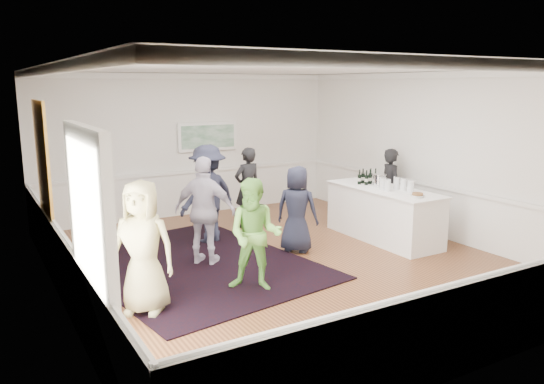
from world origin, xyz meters
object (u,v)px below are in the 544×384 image
bartender (391,188)px  guest_dark_b (247,188)px  guest_green (255,235)px  guest_tan (143,247)px  guest_lilac (205,211)px  nut_bowl (418,195)px  serving_table (383,214)px  guest_dark_a (208,194)px  ice_bucket (379,181)px  guest_navy (297,209)px

bartender → guest_dark_b: size_ratio=0.98×
guest_green → guest_dark_b: (1.52, 3.15, 0.02)m
guest_tan → guest_lilac: (1.46, 1.36, 0.02)m
nut_bowl → guest_green: bearing=-178.2°
guest_tan → serving_table: bearing=49.3°
guest_tan → guest_dark_a: size_ratio=0.95×
guest_tan → ice_bucket: (5.02, 1.15, 0.23)m
bartender → serving_table: bearing=144.5°
bartender → nut_bowl: size_ratio=7.21×
guest_dark_a → guest_dark_b: size_ratio=1.10×
guest_lilac → nut_bowl: size_ratio=7.89×
guest_lilac → nut_bowl: guest_lilac is taller
guest_lilac → guest_dark_a: bearing=-71.0°
serving_table → ice_bucket: (0.01, 0.17, 0.61)m
serving_table → guest_tan: size_ratio=1.40×
guest_green → guest_tan: bearing=-142.4°
bartender → guest_green: 4.50m
bartender → guest_dark_b: bearing=75.4°
guest_tan → guest_dark_a: (2.01, 2.52, 0.04)m
guest_green → serving_table: bearing=56.2°
bartender → guest_green: size_ratio=1.00×
serving_table → guest_dark_a: (-2.99, 1.54, 0.42)m
guest_dark_b → nut_bowl: 3.53m
ice_bucket → nut_bowl: bearing=-94.3°
bartender → guest_dark_a: size_ratio=0.89×
bartender → guest_dark_a: 3.88m
guest_green → guest_dark_a: 2.60m
guest_tan → guest_navy: 3.36m
guest_green → nut_bowl: (3.30, 0.10, 0.22)m
bartender → ice_bucket: (-0.78, -0.50, 0.29)m
bartender → guest_green: bartender is taller
nut_bowl → guest_navy: bearing=148.0°
serving_table → guest_dark_a: bearing=152.8°
guest_navy → nut_bowl: (1.79, -1.12, 0.27)m
guest_dark_b → ice_bucket: bearing=126.8°
serving_table → bartender: (0.79, 0.67, 0.32)m
nut_bowl → guest_lilac: bearing=159.4°
guest_dark_a → guest_navy: (1.13, -1.34, -0.15)m
guest_lilac → guest_navy: bearing=-141.6°
guest_dark_b → nut_bowl: (1.78, -3.04, 0.20)m
guest_dark_a → guest_dark_b: bearing=-168.3°
nut_bowl → guest_dark_a: bearing=139.9°
guest_lilac → bartender: bearing=-131.6°
guest_green → guest_dark_b: 3.50m
guest_green → guest_navy: guest_green is taller
guest_dark_b → ice_bucket: 2.71m
guest_lilac → ice_bucket: guest_lilac is taller
serving_table → guest_dark_b: (-1.85, 2.12, 0.34)m
guest_green → guest_navy: 1.95m
guest_tan → guest_dark_b: (3.15, 3.10, -0.04)m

